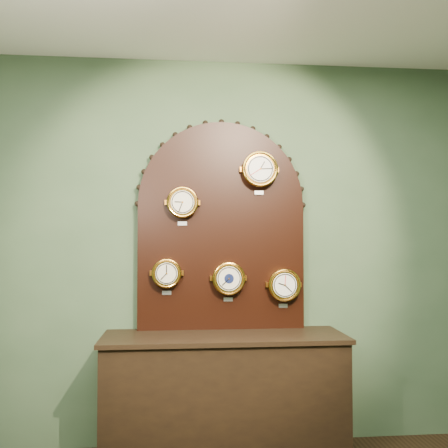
{
  "coord_description": "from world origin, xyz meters",
  "views": [
    {
      "loc": [
        -0.31,
        -1.08,
        1.46
      ],
      "look_at": [
        0.0,
        2.25,
        1.58
      ],
      "focal_mm": 39.11,
      "sensor_mm": 36.0,
      "label": 1
    }
  ],
  "objects": [
    {
      "name": "barometer",
      "position": [
        0.05,
        2.38,
        1.2
      ],
      "size": [
        0.24,
        0.08,
        0.29
      ],
      "color": "gold",
      "rests_on": "display_board"
    },
    {
      "name": "shop_counter",
      "position": [
        0.0,
        2.23,
        0.4
      ],
      "size": [
        1.6,
        0.5,
        0.8
      ],
      "primitive_type": "cube",
      "color": "black",
      "rests_on": "ground_plane"
    },
    {
      "name": "tide_clock",
      "position": [
        0.45,
        2.38,
        1.15
      ],
      "size": [
        0.23,
        0.08,
        0.28
      ],
      "color": "gold",
      "rests_on": "display_board"
    },
    {
      "name": "wall_back",
      "position": [
        0.0,
        2.5,
        1.4
      ],
      "size": [
        4.0,
        0.0,
        4.0
      ],
      "primitive_type": "plane",
      "rotation": [
        1.57,
        0.0,
        0.0
      ],
      "color": "#3E563B",
      "rests_on": "ground"
    },
    {
      "name": "hygrometer",
      "position": [
        -0.39,
        2.38,
        1.24
      ],
      "size": [
        0.21,
        0.08,
        0.26
      ],
      "color": "gold",
      "rests_on": "display_board"
    },
    {
      "name": "roman_clock",
      "position": [
        -0.28,
        2.38,
        1.74
      ],
      "size": [
        0.22,
        0.08,
        0.27
      ],
      "color": "gold",
      "rests_on": "display_board"
    },
    {
      "name": "display_board",
      "position": [
        0.0,
        2.45,
        1.63
      ],
      "size": [
        1.26,
        0.06,
        1.53
      ],
      "color": "black",
      "rests_on": "shop_counter"
    },
    {
      "name": "arabic_clock",
      "position": [
        0.27,
        2.38,
        1.98
      ],
      "size": [
        0.26,
        0.08,
        0.31
      ],
      "color": "gold",
      "rests_on": "display_board"
    }
  ]
}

